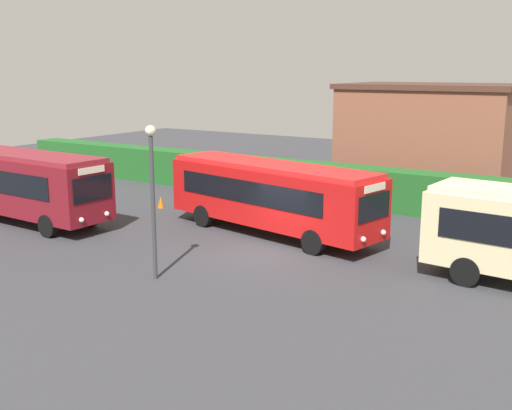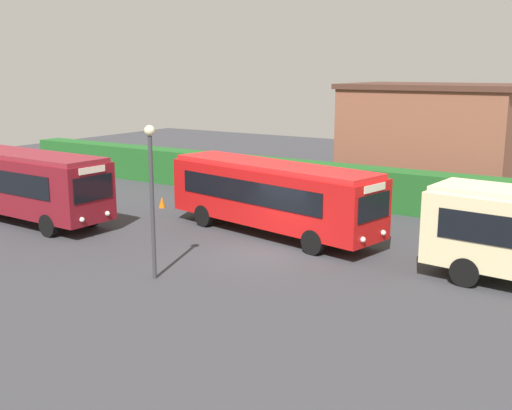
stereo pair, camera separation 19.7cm
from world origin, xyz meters
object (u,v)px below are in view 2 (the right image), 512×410
Objects in this scene: bus_red at (272,194)px; traffic_cone at (162,202)px; bus_maroon at (32,183)px; lamppost at (151,184)px.

bus_red is 17.79× the size of traffic_cone.
bus_red is (10.46, 4.33, -0.08)m from bus_maroon.
bus_red is at bearing 24.67° from bus_maroon.
traffic_cone is 0.11× the size of lamppost.
traffic_cone is (2.84, 5.77, -1.59)m from bus_maroon.
bus_maroon is 0.82× the size of bus_red.
bus_maroon reaches higher than bus_red.
bus_red is 2.02× the size of lamppost.
lamppost reaches higher than traffic_cone.
lamppost is at bearing -13.74° from bus_maroon.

